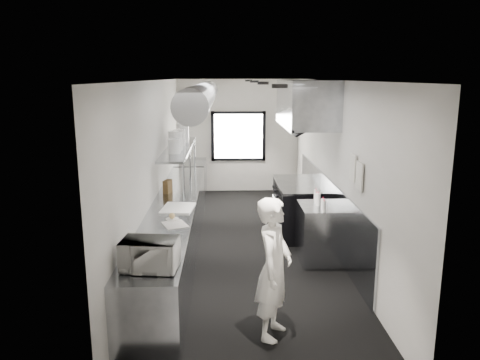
{
  "coord_description": "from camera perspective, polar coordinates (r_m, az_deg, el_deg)",
  "views": [
    {
      "loc": [
        -0.34,
        -7.66,
        2.86
      ],
      "look_at": [
        -0.1,
        -0.2,
        1.21
      ],
      "focal_mm": 35.06,
      "sensor_mm": 36.0,
      "label": 1
    }
  ],
  "objects": [
    {
      "name": "line_cook",
      "position": [
        5.24,
        4.15,
        -10.69
      ],
      "size": [
        0.57,
        0.69,
        1.6
      ],
      "primitive_type": "imported",
      "rotation": [
        0.0,
        0.0,
        1.19
      ],
      "color": "white",
      "rests_on": "floor"
    },
    {
      "name": "microwave",
      "position": [
        5.0,
        -10.94,
        -8.88
      ],
      "size": [
        0.57,
        0.46,
        0.32
      ],
      "primitive_type": "imported",
      "rotation": [
        0.0,
        0.0,
        -0.1
      ],
      "color": "silver",
      "rests_on": "prep_counter"
    },
    {
      "name": "squeeze_bottle_c",
      "position": [
        7.35,
        9.49,
        -2.35
      ],
      "size": [
        0.08,
        0.08,
        0.2
      ],
      "primitive_type": "cylinder",
      "rotation": [
        0.0,
        0.0,
        0.28
      ],
      "color": "white",
      "rests_on": "bottle_station"
    },
    {
      "name": "exhaust_hood",
      "position": [
        8.5,
        7.98,
        9.2
      ],
      "size": [
        0.81,
        2.2,
        0.88
      ],
      "color": "gray",
      "rests_on": "ceiling"
    },
    {
      "name": "newspaper",
      "position": [
        6.42,
        -7.92,
        -5.38
      ],
      "size": [
        0.41,
        0.45,
        0.01
      ],
      "primitive_type": "cube",
      "rotation": [
        0.0,
        0.0,
        0.4
      ],
      "color": "white",
      "rests_on": "prep_counter"
    },
    {
      "name": "squeeze_bottle_b",
      "position": [
        7.18,
        10.05,
        -2.88
      ],
      "size": [
        0.06,
        0.06,
        0.16
      ],
      "primitive_type": "cylinder",
      "rotation": [
        0.0,
        0.0,
        -0.21
      ],
      "color": "white",
      "rests_on": "bottle_station"
    },
    {
      "name": "wall_right",
      "position": [
        8.01,
        11.45,
        1.74
      ],
      "size": [
        0.02,
        8.0,
        2.8
      ],
      "primitive_type": "cube",
      "color": "beige",
      "rests_on": "floor"
    },
    {
      "name": "wall_left",
      "position": [
        7.88,
        -10.29,
        1.61
      ],
      "size": [
        0.02,
        8.0,
        2.8
      ],
      "primitive_type": "cube",
      "color": "beige",
      "rests_on": "floor"
    },
    {
      "name": "ceiling",
      "position": [
        7.67,
        0.7,
        12.04
      ],
      "size": [
        3.0,
        8.0,
        0.01
      ],
      "primitive_type": "cube",
      "color": "silver",
      "rests_on": "wall_back"
    },
    {
      "name": "pass_shelf",
      "position": [
        8.8,
        -7.41,
        3.73
      ],
      "size": [
        0.45,
        3.0,
        0.68
      ],
      "color": "gray",
      "rests_on": "prep_counter"
    },
    {
      "name": "floor",
      "position": [
        8.18,
        0.64,
        -7.97
      ],
      "size": [
        3.0,
        8.0,
        0.01
      ],
      "primitive_type": "cube",
      "color": "black",
      "rests_on": "ground"
    },
    {
      "name": "deli_tub_b",
      "position": [
        5.51,
        -11.88,
        -8.1
      ],
      "size": [
        0.17,
        0.17,
        0.1
      ],
      "primitive_type": "cylinder",
      "rotation": [
        0.0,
        0.0,
        -0.3
      ],
      "color": "silver",
      "rests_on": "prep_counter"
    },
    {
      "name": "service_window",
      "position": [
        11.72,
        -0.19,
        5.34
      ],
      "size": [
        1.36,
        0.05,
        1.25
      ],
      "color": "white",
      "rests_on": "wall_back"
    },
    {
      "name": "squeeze_bottle_d",
      "position": [
        7.47,
        9.28,
        -2.21
      ],
      "size": [
        0.06,
        0.06,
        0.17
      ],
      "primitive_type": "cylinder",
      "rotation": [
        0.0,
        0.0,
        -0.15
      ],
      "color": "white",
      "rests_on": "bottle_station"
    },
    {
      "name": "hvac_duct",
      "position": [
        8.07,
        -4.49,
        10.25
      ],
      "size": [
        0.4,
        6.4,
        0.4
      ],
      "primitive_type": "cylinder",
      "rotation": [
        1.57,
        0.0,
        0.0
      ],
      "color": "#9B9FA4",
      "rests_on": "ceiling"
    },
    {
      "name": "notice_sheet_b",
      "position": [
        6.51,
        14.34,
        0.48
      ],
      "size": [
        0.02,
        0.28,
        0.38
      ],
      "primitive_type": "cube",
      "color": "beige",
      "rests_on": "wall_right"
    },
    {
      "name": "pastry",
      "position": [
        6.63,
        -8.27,
        -4.33
      ],
      "size": [
        0.08,
        0.08,
        0.08
      ],
      "primitive_type": "sphere",
      "color": "tan",
      "rests_on": "small_plate"
    },
    {
      "name": "deli_tub_a",
      "position": [
        5.46,
        -12.45,
        -8.35
      ],
      "size": [
        0.17,
        0.17,
        0.09
      ],
      "primitive_type": "cylinder",
      "rotation": [
        0.0,
        0.0,
        0.37
      ],
      "color": "silver",
      "rests_on": "prep_counter"
    },
    {
      "name": "notice_sheet_a",
      "position": [
        6.83,
        13.56,
        1.5
      ],
      "size": [
        0.02,
        0.28,
        0.38
      ],
      "primitive_type": "cube",
      "color": "beige",
      "rests_on": "wall_right"
    },
    {
      "name": "wall_front",
      "position": [
        3.96,
        3.27,
        -9.21
      ],
      "size": [
        3.0,
        0.02,
        2.8
      ],
      "primitive_type": "cube",
      "color": "beige",
      "rests_on": "floor"
    },
    {
      "name": "range",
      "position": [
        8.8,
        7.23,
        -3.37
      ],
      "size": [
        0.88,
        1.6,
        0.94
      ],
      "color": "black",
      "rests_on": "floor"
    },
    {
      "name": "squeeze_bottle_a",
      "position": [
        7.03,
        10.18,
        -3.18
      ],
      "size": [
        0.07,
        0.07,
        0.17
      ],
      "primitive_type": "cylinder",
      "rotation": [
        0.0,
        0.0,
        -0.29
      ],
      "color": "white",
      "rests_on": "bottle_station"
    },
    {
      "name": "plate_stack_d",
      "position": [
        9.46,
        -6.99,
        5.75
      ],
      "size": [
        0.29,
        0.29,
        0.39
      ],
      "primitive_type": "cylinder",
      "rotation": [
        0.0,
        0.0,
        0.15
      ],
      "color": "silver",
      "rests_on": "pass_shelf"
    },
    {
      "name": "cutting_board",
      "position": [
        7.18,
        -7.56,
        -3.38
      ],
      "size": [
        0.51,
        0.65,
        0.02
      ],
      "primitive_type": "cube",
      "rotation": [
        0.0,
        0.0,
        -0.1
      ],
      "color": "white",
      "rests_on": "prep_counter"
    },
    {
      "name": "plate_stack_b",
      "position": [
        8.47,
        -7.81,
        4.77
      ],
      "size": [
        0.34,
        0.34,
        0.34
      ],
      "primitive_type": "cylinder",
      "rotation": [
        0.0,
        0.0,
        -0.36
      ],
      "color": "silver",
      "rests_on": "pass_shelf"
    },
    {
      "name": "plate_stack_c",
      "position": [
        8.99,
        -7.37,
        5.13
      ],
      "size": [
        0.24,
        0.24,
        0.31
      ],
      "primitive_type": "cylinder",
      "rotation": [
        0.0,
        0.0,
        -0.11
      ],
      "color": "silver",
      "rests_on": "pass_shelf"
    },
    {
      "name": "small_plate",
      "position": [
        6.64,
        -8.25,
        -4.75
      ],
      "size": [
        0.24,
        0.24,
        0.02
      ],
      "primitive_type": "cylinder",
      "rotation": [
        0.0,
        0.0,
        -0.35
      ],
      "color": "silver",
      "rests_on": "prep_counter"
    },
    {
      "name": "wall_back",
      "position": [
        11.76,
        -0.2,
        5.36
      ],
      "size": [
        3.0,
        0.02,
        2.8
      ],
      "primitive_type": "cube",
      "color": "beige",
      "rests_on": "floor"
    },
    {
      "name": "far_work_table",
      "position": [
        11.15,
        -5.99,
        -0.05
      ],
      "size": [
        0.7,
        1.2,
        0.9
      ],
      "primitive_type": "cube",
      "color": "gray",
      "rests_on": "floor"
    },
    {
      "name": "squeeze_bottle_e",
      "position": [
        7.63,
        9.22,
        -1.85
      ],
      "size": [
        0.06,
        0.06,
        0.19
      ],
      "primitive_type": "cylinder",
      "rotation": [
        0.0,
        0.0,
        -0.03
      ],
      "color": "white",
      "rests_on": "bottle_station"
    },
    {
      "name": "prep_counter",
      "position": [
        7.6,
        -7.93,
        -6.13
      ],
      "size": [
        0.7,
        6.0,
        0.9
      ],
      "primitive_type": "cube",
      "color": "gray",
      "rests_on": "floor"
    },
    {
      "name": "knife_block",
      "position": [
        8.14,
        -8.8,
        -0.78
      ],
      "size": [
        0.15,
        0.22,
        0.22
      ],
      "primitive_type": "cube",
      "rotation": [
        0.0,
        0.0,
        -0.3
      ],
      "color": "#4E391B",
      "rests_on": "prep_counter"
    },
    {
      "name": "bottle_station",
      "position": [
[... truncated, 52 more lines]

